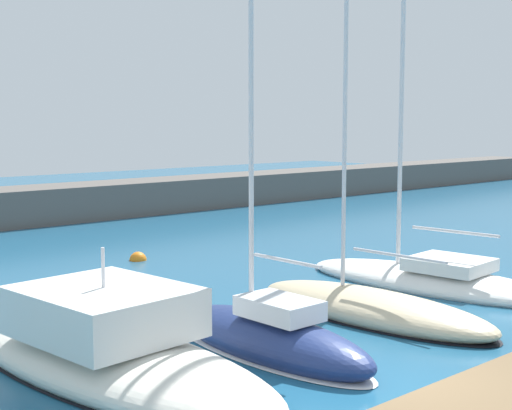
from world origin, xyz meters
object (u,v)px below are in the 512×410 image
Objects in this scene: motorboat_ivory_second at (104,349)px; sailboat_sand_fourth at (371,307)px; sailboat_white_fifth at (432,277)px; sailboat_navy_third at (270,337)px; mooring_buoy_orange at (138,260)px.

motorboat_ivory_second is 0.69× the size of sailboat_sand_fourth.
sailboat_white_fifth reaches higher than sailboat_sand_fourth.
sailboat_white_fifth is (4.54, 1.12, 0.03)m from sailboat_sand_fourth.
sailboat_sand_fourth reaches higher than sailboat_navy_third.
sailboat_white_fifth is at bearing -65.07° from mooring_buoy_orange.
sailboat_sand_fourth reaches higher than motorboat_ivory_second.
sailboat_navy_third is at bearing -108.69° from mooring_buoy_orange.
motorboat_ivory_second is at bearing 79.29° from sailboat_sand_fourth.
sailboat_navy_third is 4.43m from sailboat_sand_fourth.
mooring_buoy_orange is at bearing -41.42° from motorboat_ivory_second.
mooring_buoy_orange is (7.57, 10.41, -0.44)m from motorboat_ivory_second.
sailboat_sand_fourth is (4.39, 0.59, -0.12)m from sailboat_navy_third.
motorboat_ivory_second is at bearing -126.03° from mooring_buoy_orange.
sailboat_white_fifth reaches higher than sailboat_navy_third.
sailboat_sand_fourth is at bearing -88.55° from mooring_buoy_orange.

